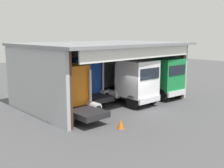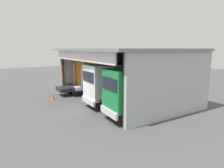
{
  "view_description": "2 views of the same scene",
  "coord_description": "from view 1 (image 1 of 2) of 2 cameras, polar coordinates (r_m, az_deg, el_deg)",
  "views": [
    {
      "loc": [
        -14.44,
        -12.58,
        5.52
      ],
      "look_at": [
        0.0,
        2.84,
        1.62
      ],
      "focal_mm": 43.85,
      "sensor_mm": 36.0,
      "label": 1
    },
    {
      "loc": [
        15.06,
        -6.53,
        4.81
      ],
      "look_at": [
        0.0,
        2.84,
        1.62
      ],
      "focal_mm": 31.51,
      "sensor_mm": 36.0,
      "label": 2
    }
  ],
  "objects": [
    {
      "name": "truck_white_left_bay",
      "position": [
        21.26,
        4.79,
        0.47
      ],
      "size": [
        2.61,
        5.07,
        3.53
      ],
      "rotation": [
        0.0,
        0.0,
        3.11
      ],
      "color": "white",
      "rests_on": "ground"
    },
    {
      "name": "truck_green_yard_outside",
      "position": [
        23.73,
        10.75,
        1.31
      ],
      "size": [
        2.6,
        4.44,
        3.47
      ],
      "rotation": [
        0.0,
        0.0,
        3.07
      ],
      "color": "#197F3D",
      "rests_on": "ground"
    },
    {
      "name": "truck_blue_center_left_bay",
      "position": [
        21.96,
        -6.1,
        0.93
      ],
      "size": [
        2.7,
        4.56,
        3.56
      ],
      "rotation": [
        0.0,
        0.0,
        -0.06
      ],
      "color": "#1E47B7",
      "rests_on": "ground"
    },
    {
      "name": "traffic_cone",
      "position": [
        16.28,
        1.81,
        -8.32
      ],
      "size": [
        0.36,
        0.36,
        0.56
      ],
      "primitive_type": "cone",
      "color": "orange",
      "rests_on": "ground"
    },
    {
      "name": "oil_drum",
      "position": [
        27.9,
        0.98,
        -0.04
      ],
      "size": [
        0.58,
        0.58,
        0.86
      ],
      "primitive_type": "cylinder",
      "color": "gold",
      "rests_on": "ground"
    },
    {
      "name": "tool_cart",
      "position": [
        22.26,
        -15.46,
        -2.95
      ],
      "size": [
        0.9,
        0.6,
        1.0
      ],
      "primitive_type": "cube",
      "color": "#1E59A5",
      "rests_on": "ground"
    },
    {
      "name": "ground_plane",
      "position": [
        19.93,
        5.62,
        -5.67
      ],
      "size": [
        80.0,
        80.0,
        0.0
      ],
      "primitive_type": "plane",
      "color": "#4C4C4F",
      "rests_on": "ground"
    },
    {
      "name": "truck_orange_center_bay",
      "position": [
        18.37,
        -9.15,
        -1.28
      ],
      "size": [
        2.62,
        4.81,
        3.49
      ],
      "rotation": [
        0.0,
        0.0,
        -0.01
      ],
      "color": "orange",
      "rests_on": "ground"
    },
    {
      "name": "workshop_shed",
      "position": [
        22.67,
        -3.35,
        4.89
      ],
      "size": [
        12.64,
        8.92,
        4.82
      ],
      "color": "#ADB2B7",
      "rests_on": "ground"
    }
  ]
}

